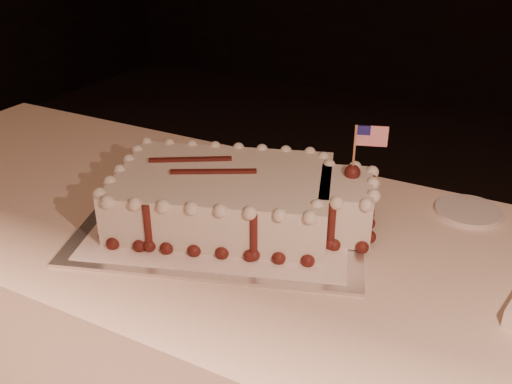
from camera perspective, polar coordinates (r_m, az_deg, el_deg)
The scene contains 5 objects.
banquet_table at distance 1.47m, azimuth 1.46°, elevation -17.02°, with size 2.40×0.80×0.75m, color beige.
cake_board at distance 1.29m, azimuth -3.14°, elevation -2.84°, with size 0.62×0.46×0.01m, color silver.
doily at distance 1.29m, azimuth -3.14°, elevation -2.65°, with size 0.55×0.42×0.00m, color white.
sheet_cake at distance 1.26m, azimuth -1.75°, elevation -0.53°, with size 0.61×0.45×0.23m.
side_plate at distance 1.41m, azimuth 20.47°, elevation -1.81°, with size 0.15×0.15×0.01m, color silver.
Camera 1 is at (0.46, -0.35, 1.40)m, focal length 40.00 mm.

